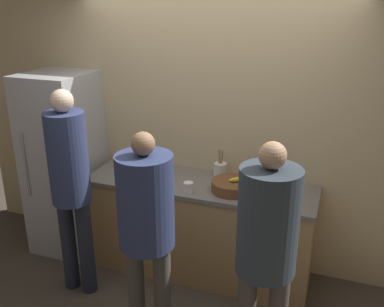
# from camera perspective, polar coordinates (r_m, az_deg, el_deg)

# --- Properties ---
(ground_plane) EXTENTS (14.00, 14.00, 0.00)m
(ground_plane) POSITION_cam_1_polar(r_m,az_deg,el_deg) (4.02, -0.76, -17.86)
(ground_plane) COLOR #4C4238
(wall_back) EXTENTS (5.20, 0.06, 2.60)m
(wall_back) POSITION_cam_1_polar(r_m,az_deg,el_deg) (3.99, 2.67, 3.02)
(wall_back) COLOR #D6BC8C
(wall_back) RESTS_ON ground_plane
(counter) EXTENTS (2.07, 0.67, 0.91)m
(counter) POSITION_cam_1_polar(r_m,az_deg,el_deg) (4.05, 1.09, -9.71)
(counter) COLOR tan
(counter) RESTS_ON ground_plane
(refrigerator) EXTENTS (0.61, 0.68, 1.81)m
(refrigerator) POSITION_cam_1_polar(r_m,az_deg,el_deg) (4.46, -16.58, -1.32)
(refrigerator) COLOR #B7B7BC
(refrigerator) RESTS_ON ground_plane
(person_left) EXTENTS (0.33, 0.33, 1.82)m
(person_left) POSITION_cam_1_polar(r_m,az_deg,el_deg) (3.65, -15.94, -3.29)
(person_left) COLOR #232838
(person_left) RESTS_ON ground_plane
(person_center) EXTENTS (0.40, 0.40, 1.64)m
(person_center) POSITION_cam_1_polar(r_m,az_deg,el_deg) (3.08, -6.14, -8.46)
(person_center) COLOR #4C4742
(person_center) RESTS_ON ground_plane
(person_right) EXTENTS (0.39, 0.39, 1.69)m
(person_right) POSITION_cam_1_polar(r_m,az_deg,el_deg) (2.80, 9.93, -11.35)
(person_right) COLOR #4C4742
(person_right) RESTS_ON ground_plane
(fruit_bowl) EXTENTS (0.35, 0.35, 0.13)m
(fruit_bowl) POSITION_cam_1_polar(r_m,az_deg,el_deg) (3.67, 5.36, -4.32)
(fruit_bowl) COLOR brown
(fruit_bowl) RESTS_ON counter
(utensil_crock) EXTENTS (0.12, 0.12, 0.27)m
(utensil_crock) POSITION_cam_1_polar(r_m,az_deg,el_deg) (3.93, 3.80, -2.17)
(utensil_crock) COLOR silver
(utensil_crock) RESTS_ON counter
(bottle_clear) EXTENTS (0.07, 0.07, 0.14)m
(bottle_clear) POSITION_cam_1_polar(r_m,az_deg,el_deg) (3.91, -5.81, -2.62)
(bottle_clear) COLOR silver
(bottle_clear) RESTS_ON counter
(bottle_red) EXTENTS (0.05, 0.05, 0.15)m
(bottle_red) POSITION_cam_1_polar(r_m,az_deg,el_deg) (4.17, -5.83, -1.08)
(bottle_red) COLOR red
(bottle_red) RESTS_ON counter
(cup_white) EXTENTS (0.08, 0.08, 0.09)m
(cup_white) POSITION_cam_1_polar(r_m,az_deg,el_deg) (3.63, -0.48, -4.53)
(cup_white) COLOR white
(cup_white) RESTS_ON counter
(cup_black) EXTENTS (0.07, 0.07, 0.08)m
(cup_black) POSITION_cam_1_polar(r_m,az_deg,el_deg) (3.68, 9.11, -4.54)
(cup_black) COLOR #28282D
(cup_black) RESTS_ON counter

